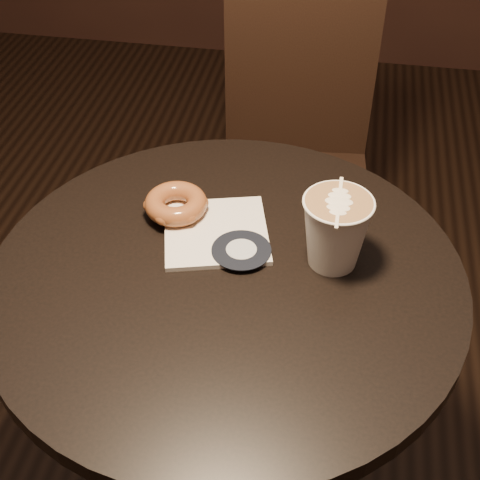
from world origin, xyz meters
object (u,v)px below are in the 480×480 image
at_px(cafe_table, 228,357).
at_px(latte_cup, 335,232).
at_px(chair, 296,136).
at_px(doughnut, 176,204).
at_px(pastry_bag, 216,232).

relative_size(cafe_table, latte_cup, 6.68).
xyz_separation_m(chair, doughnut, (-0.14, -0.63, 0.25)).
height_order(cafe_table, doughnut, doughnut).
distance_m(cafe_table, chair, 0.74).
bearing_deg(cafe_table, doughnut, 132.81).
bearing_deg(latte_cup, pastry_bag, 170.67).
distance_m(chair, pastry_bag, 0.70).
relative_size(cafe_table, chair, 0.81).
xyz_separation_m(cafe_table, pastry_bag, (-0.03, 0.08, 0.20)).
height_order(pastry_bag, latte_cup, latte_cup).
relative_size(pastry_bag, latte_cup, 1.40).
height_order(chair, latte_cup, chair).
height_order(chair, pastry_bag, chair).
bearing_deg(chair, pastry_bag, -100.81).
relative_size(chair, doughnut, 9.32).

